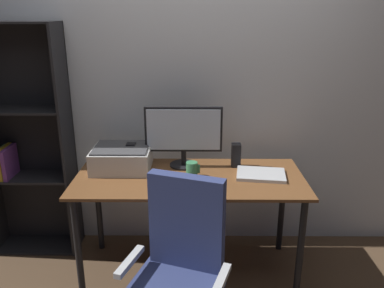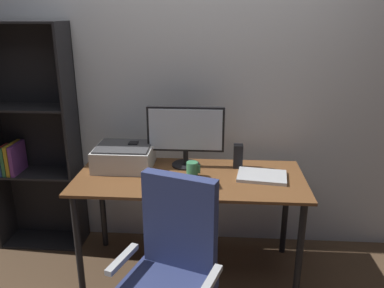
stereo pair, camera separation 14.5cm
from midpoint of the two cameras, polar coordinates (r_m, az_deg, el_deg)
name	(u,v)px [view 1 (the left image)]	position (r m, az deg, el deg)	size (l,w,h in m)	color
ground_plane	(190,270)	(2.98, -1.80, -17.96)	(12.00, 12.00, 0.00)	#4C3826
back_wall	(190,81)	(2.94, -1.69, 9.26)	(6.40, 0.10, 2.60)	silver
desk	(189,189)	(2.65, -1.95, -6.57)	(1.53, 0.68, 0.74)	brown
monitor	(184,133)	(2.71, -2.78, 1.65)	(0.54, 0.20, 0.43)	black
keyboard	(179,185)	(2.46, -3.66, -6.11)	(0.29, 0.11, 0.02)	silver
mouse	(214,183)	(2.47, 1.51, -5.81)	(0.06, 0.10, 0.03)	black
coffee_mug	(192,169)	(2.59, -1.61, -3.76)	(0.09, 0.08, 0.10)	#387F51
laptop	(261,174)	(2.65, 8.53, -4.45)	(0.32, 0.23, 0.02)	#B7BABC
speaker_left	(131,155)	(2.80, -10.33, -1.59)	(0.06, 0.07, 0.17)	black
speaker_right	(236,155)	(2.76, 4.97, -1.64)	(0.06, 0.07, 0.17)	black
printer	(122,158)	(2.77, -11.73, -2.03)	(0.40, 0.34, 0.16)	silver
office_chair	(178,285)	(2.12, -4.18, -19.91)	(0.58, 0.58, 1.01)	#B7BABC
bookshelf	(25,145)	(3.18, -24.52, -0.16)	(0.64, 0.28, 1.73)	black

